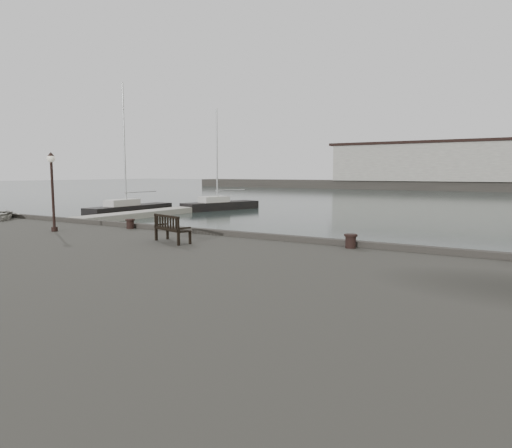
# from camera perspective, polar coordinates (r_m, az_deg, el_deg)

# --- Properties ---
(ground) EXTENTS (400.00, 400.00, 0.00)m
(ground) POSITION_cam_1_polar(r_m,az_deg,el_deg) (16.76, -1.68, -6.81)
(ground) COLOR black
(ground) RESTS_ON ground
(pontoon) EXTENTS (2.00, 24.00, 0.50)m
(pontoon) POSITION_cam_1_polar(r_m,az_deg,el_deg) (37.50, -19.44, 0.58)
(pontoon) COLOR #B4B2A7
(pontoon) RESTS_ON ground
(breakwater) EXTENTS (140.00, 9.50, 12.20)m
(breakwater) POSITION_cam_1_polar(r_m,az_deg,el_deg) (106.57, 23.93, 6.15)
(breakwater) COLOR #383530
(breakwater) RESTS_ON ground
(bench) EXTENTS (1.61, 0.97, 0.88)m
(bench) POSITION_cam_1_polar(r_m,az_deg,el_deg) (15.24, -10.45, -1.22)
(bench) COLOR black
(bench) RESTS_ON quay
(bollard_left) EXTENTS (0.42, 0.42, 0.40)m
(bollard_left) POSITION_cam_1_polar(r_m,az_deg,el_deg) (19.34, -15.45, 0.02)
(bollard_left) COLOR black
(bollard_left) RESTS_ON quay
(bollard_right) EXTENTS (0.53, 0.53, 0.42)m
(bollard_right) POSITION_cam_1_polar(r_m,az_deg,el_deg) (14.15, 11.75, -2.11)
(bollard_right) COLOR black
(bollard_right) RESTS_ON quay
(lamp_post) EXTENTS (0.31, 0.31, 3.07)m
(lamp_post) POSITION_cam_1_polar(r_m,az_deg,el_deg) (19.33, -24.13, 4.96)
(lamp_post) COLOR black
(lamp_post) RESTS_ON quay
(yacht_b) EXTENTS (2.10, 9.39, 12.48)m
(yacht_b) POSITION_cam_1_polar(r_m,az_deg,el_deg) (44.25, -15.45, 1.56)
(yacht_b) COLOR black
(yacht_b) RESTS_ON ground
(yacht_d) EXTENTS (4.77, 8.87, 10.93)m
(yacht_d) POSITION_cam_1_polar(r_m,az_deg,el_deg) (47.72, -4.43, 2.10)
(yacht_d) COLOR black
(yacht_d) RESTS_ON ground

